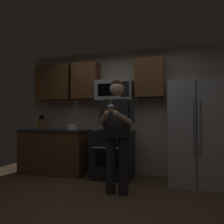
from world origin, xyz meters
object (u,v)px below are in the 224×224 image
microwave (115,91)px  refrigerator (195,133)px  person (117,129)px  cupcake (111,108)px  oven_range (113,154)px  knife_block (42,124)px  bowl_large_white (72,127)px

microwave → refrigerator: (1.50, -0.16, -0.82)m
person → cupcake: person is taller
microwave → person: bearing=-73.0°
refrigerator → cupcake: refrigerator is taller
microwave → person: microwave is taller
microwave → cupcake: microwave is taller
microwave → person: (0.31, -1.01, -0.72)m
person → cupcake: (0.00, -0.33, 0.30)m
oven_range → microwave: bearing=90.0°
oven_range → knife_block: bearing=-178.9°
microwave → cupcake: size_ratio=4.26×
refrigerator → bowl_large_white: (-2.42, 0.10, 0.08)m
oven_range → refrigerator: size_ratio=0.52×
knife_block → person: size_ratio=0.18×
refrigerator → person: refrigerator is taller
knife_block → cupcake: 2.25m
microwave → oven_range: bearing=-90.0°
person → oven_range: bearing=109.1°
cupcake → knife_block: bearing=147.7°
oven_range → refrigerator: (1.50, -0.04, 0.44)m
person → knife_block: bearing=155.4°
oven_range → refrigerator: refrigerator is taller
person → cupcake: size_ratio=10.13×
bowl_large_white → person: bearing=-37.7°
knife_block → bowl_large_white: size_ratio=1.21×
microwave → knife_block: microwave is taller
refrigerator → microwave: bearing=174.0°
knife_block → person: person is taller
knife_block → cupcake: cupcake is taller
oven_range → person: 1.09m
oven_range → knife_block: knife_block is taller
microwave → cupcake: 1.44m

